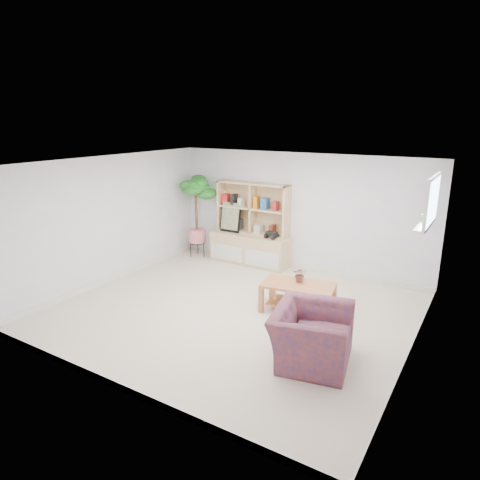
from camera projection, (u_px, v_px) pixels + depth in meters
The scene contains 14 objects.
floor at pixel (233, 311), 7.03m from camera, with size 5.50×5.00×0.01m, color beige.
ceiling at pixel (232, 164), 6.37m from camera, with size 5.50×5.00×0.01m, color white.
walls at pixel (233, 241), 6.70m from camera, with size 5.51×5.01×2.40m.
baseboard at pixel (233, 308), 7.01m from camera, with size 5.50×5.00×0.10m, color white, non-canonical shape.
window at pixel (433, 201), 5.60m from camera, with size 0.10×0.98×0.68m, color silver, non-canonical shape.
window_sill at pixel (425, 224), 5.72m from camera, with size 0.14×1.00×0.04m, color white.
storage_unit at pixel (250, 224), 9.11m from camera, with size 1.75×0.59×1.75m, color #D6B081, non-canonical shape.
poster at pixel (231, 217), 9.29m from camera, with size 0.48×0.11×0.66m, color yellow, non-canonical shape.
toy_truck at pixel (272, 235), 8.81m from camera, with size 0.32×0.22×0.17m, color black, non-canonical shape.
coffee_table at pixel (298, 297), 6.97m from camera, with size 1.15×0.63×0.47m, color #9A6039, non-canonical shape.
table_plant at pixel (300, 274), 6.96m from camera, with size 0.23×0.20×0.26m, color #194C1D.
floor_tree at pixel (197, 217), 9.58m from camera, with size 0.68×0.68×1.84m, color #1C5B1B, non-canonical shape.
armchair at pixel (312, 332), 5.49m from camera, with size 1.10×0.96×0.81m, color navy.
sill_plant at pixel (426, 213), 5.69m from camera, with size 0.15×0.12×0.26m, color #1C5B1B.
Camera 1 is at (3.45, -5.44, 3.05)m, focal length 32.00 mm.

